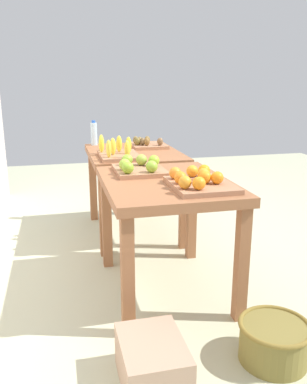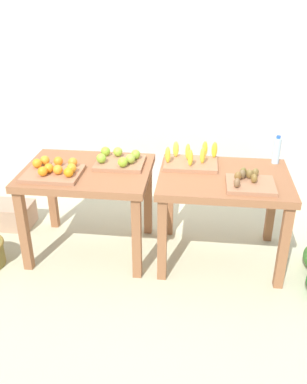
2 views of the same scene
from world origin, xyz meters
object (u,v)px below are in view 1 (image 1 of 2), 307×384
at_px(banana_crate, 118,152).
at_px(watermelon_pile, 142,192).
at_px(kiwi_bin, 147,144).
at_px(wicker_basket, 274,341).
at_px(orange_bin, 199,181).
at_px(cardboard_produce_box, 152,363).
at_px(water_bottle, 94,134).
at_px(display_table_left, 166,197).
at_px(display_table_right, 134,164).
at_px(apple_bin, 139,167).

distance_m(banana_crate, watermelon_pile, 1.43).
relative_size(kiwi_bin, wicker_basket, 0.96).
distance_m(orange_bin, cardboard_produce_box, 1.06).
xyz_separation_m(water_bottle, watermelon_pile, (0.47, -0.57, -0.76)).
distance_m(display_table_left, water_bottle, 1.60).
relative_size(watermelon_pile, wicker_basket, 1.75).
height_order(display_table_left, banana_crate, banana_crate).
xyz_separation_m(display_table_right, water_bottle, (0.43, 0.31, 0.23)).
distance_m(water_bottle, wicker_basket, 2.61).
relative_size(display_table_left, display_table_right, 1.00).
height_order(banana_crate, kiwi_bin, banana_crate).
bearing_deg(banana_crate, wicker_basket, -162.48).
distance_m(banana_crate, kiwi_bin, 0.57).
bearing_deg(cardboard_produce_box, display_table_left, -18.88).
bearing_deg(watermelon_pile, display_table_right, 163.98).
relative_size(display_table_left, kiwi_bin, 2.89).
distance_m(display_table_right, apple_bin, 0.89).
bearing_deg(banana_crate, cardboard_produce_box, 176.25).
bearing_deg(water_bottle, display_table_left, -168.63).
xyz_separation_m(banana_crate, wicker_basket, (-1.70, -0.54, -0.71)).
bearing_deg(wicker_basket, water_bottle, 15.39).
height_order(display_table_left, apple_bin, apple_bin).
xyz_separation_m(orange_bin, watermelon_pile, (2.24, -0.12, -0.69)).
bearing_deg(water_bottle, orange_bin, -165.61).
relative_size(orange_bin, cardboard_produce_box, 1.10).
bearing_deg(display_table_left, kiwi_bin, -7.27).
bearing_deg(watermelon_pile, water_bottle, 129.42).
bearing_deg(wicker_basket, display_table_right, 10.05).
bearing_deg(kiwi_bin, display_table_left, 172.73).
bearing_deg(cardboard_produce_box, watermelon_pile, -10.91).
relative_size(kiwi_bin, watermelon_pile, 0.55).
xyz_separation_m(kiwi_bin, water_bottle, (0.26, 0.48, 0.08)).
xyz_separation_m(display_table_left, kiwi_bin, (1.29, -0.17, 0.15)).
distance_m(display_table_left, orange_bin, 0.31).
relative_size(wicker_basket, cardboard_produce_box, 0.94).
height_order(orange_bin, wicker_basket, orange_bin).
xyz_separation_m(apple_bin, wicker_basket, (-1.10, -0.48, -0.71)).
bearing_deg(water_bottle, kiwi_bin, -118.34).
xyz_separation_m(display_table_left, cardboard_produce_box, (-0.88, 0.30, -0.55)).
xyz_separation_m(orange_bin, banana_crate, (1.07, 0.33, 0.00)).
xyz_separation_m(display_table_right, orange_bin, (-1.34, -0.14, 0.16)).
relative_size(watermelon_pile, cardboard_produce_box, 1.64).
relative_size(display_table_right, apple_bin, 2.60).
distance_m(display_table_right, orange_bin, 1.36).
height_order(orange_bin, water_bottle, water_bottle).
distance_m(display_table_left, apple_bin, 0.32).
distance_m(kiwi_bin, cardboard_produce_box, 2.33).
bearing_deg(kiwi_bin, display_table_right, 136.49).
distance_m(kiwi_bin, wicker_basket, 2.27).
xyz_separation_m(watermelon_pile, wicker_basket, (-2.87, -0.09, -0.02)).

